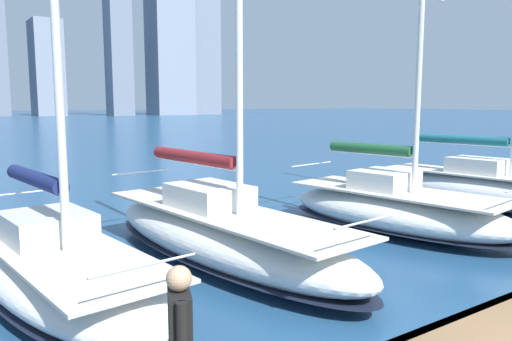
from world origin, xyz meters
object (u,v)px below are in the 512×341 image
object	(u,v)px
sailboat_teal	(490,189)
sailboat_forest	(395,208)
sailboat_navy	(57,264)
sailboat_maroon	(221,232)
person_black_shirt	(180,339)

from	to	relation	value
sailboat_teal	sailboat_forest	distance (m)	5.26
sailboat_forest	sailboat_navy	distance (m)	9.47
sailboat_maroon	sailboat_navy	distance (m)	3.77
sailboat_navy	person_black_shirt	world-z (taller)	sailboat_navy
sailboat_navy	sailboat_teal	bearing A→B (deg)	179.26
sailboat_teal	person_black_shirt	distance (m)	16.10
person_black_shirt	sailboat_maroon	bearing A→B (deg)	-123.09
sailboat_forest	person_black_shirt	size ratio (longest dim) A/B	5.98
sailboat_navy	person_black_shirt	distance (m)	6.18
sailboat_forest	sailboat_teal	bearing A→B (deg)	-178.06
sailboat_forest	sailboat_maroon	distance (m)	5.71
sailboat_teal	sailboat_navy	xyz separation A→B (m)	(14.72, -0.19, -0.11)
sailboat_maroon	person_black_shirt	distance (m)	7.39
sailboat_teal	sailboat_forest	size ratio (longest dim) A/B	1.24
sailboat_forest	person_black_shirt	bearing A→B (deg)	30.54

